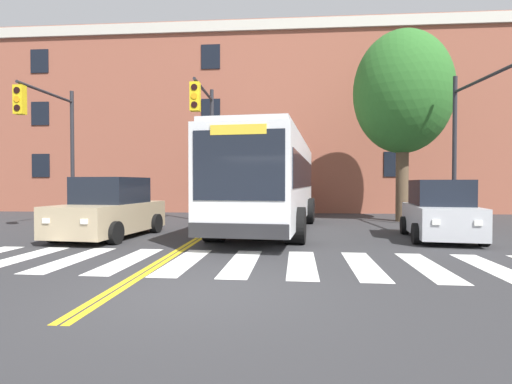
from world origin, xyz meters
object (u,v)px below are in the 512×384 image
(city_bus, at_px, (271,180))
(traffic_light_far_corner, at_px, (53,131))
(car_silver_far_lane, at_px, (440,212))
(car_red_behind_bus, at_px, (259,195))
(car_tan_near_lane, at_px, (110,210))
(traffic_light_near_corner, at_px, (481,120))
(traffic_light_overhead, at_px, (206,129))
(street_tree_curbside_large, at_px, (403,93))

(city_bus, xyz_separation_m, traffic_light_far_corner, (-8.63, 0.25, 1.97))
(car_silver_far_lane, height_order, car_red_behind_bus, car_red_behind_bus)
(city_bus, bearing_deg, car_tan_near_lane, -153.47)
(car_red_behind_bus, xyz_separation_m, traffic_light_far_corner, (-7.62, -7.85, 2.78))
(car_silver_far_lane, bearing_deg, car_red_behind_bus, 121.49)
(traffic_light_near_corner, distance_m, traffic_light_overhead, 9.91)
(car_silver_far_lane, bearing_deg, city_bus, 157.51)
(car_silver_far_lane, bearing_deg, street_tree_curbside_large, 85.29)
(traffic_light_far_corner, bearing_deg, car_tan_near_lane, -37.62)
(city_bus, bearing_deg, traffic_light_near_corner, -6.09)
(city_bus, bearing_deg, car_silver_far_lane, -22.49)
(traffic_light_far_corner, bearing_deg, traffic_light_near_corner, -3.68)
(city_bus, height_order, traffic_light_far_corner, traffic_light_far_corner)
(city_bus, relative_size, car_silver_far_lane, 2.85)
(city_bus, bearing_deg, street_tree_curbside_large, 32.43)
(traffic_light_far_corner, height_order, street_tree_curbside_large, street_tree_curbside_large)
(city_bus, xyz_separation_m, car_red_behind_bus, (-1.02, 8.10, -0.81))
(traffic_light_overhead, bearing_deg, car_silver_far_lane, -21.30)
(car_tan_near_lane, xyz_separation_m, traffic_light_far_corner, (-3.59, 2.77, 2.94))
(car_tan_near_lane, height_order, traffic_light_near_corner, traffic_light_near_corner)
(car_silver_far_lane, height_order, traffic_light_near_corner, traffic_light_near_corner)
(traffic_light_overhead, bearing_deg, car_tan_near_lane, -124.99)
(car_red_behind_bus, distance_m, traffic_light_far_corner, 11.29)
(street_tree_curbside_large, bearing_deg, car_silver_far_lane, -94.71)
(city_bus, bearing_deg, car_red_behind_bus, 97.16)
(car_red_behind_bus, height_order, traffic_light_overhead, traffic_light_overhead)
(city_bus, height_order, car_silver_far_lane, city_bus)
(traffic_light_near_corner, bearing_deg, city_bus, 173.91)
(city_bus, xyz_separation_m, car_silver_far_lane, (5.29, -2.19, -0.99))
(street_tree_curbside_large, bearing_deg, traffic_light_near_corner, -73.01)
(traffic_light_far_corner, bearing_deg, car_red_behind_bus, 45.86)
(traffic_light_overhead, bearing_deg, street_tree_curbside_large, 18.17)
(traffic_light_near_corner, xyz_separation_m, street_tree_curbside_large, (-1.35, 4.43, 1.91))
(car_tan_near_lane, bearing_deg, car_silver_far_lane, 1.82)
(car_tan_near_lane, xyz_separation_m, traffic_light_near_corner, (12.16, 1.76, 3.02))
(car_red_behind_bus, bearing_deg, city_bus, -82.84)
(traffic_light_near_corner, height_order, street_tree_curbside_large, street_tree_curbside_large)
(car_tan_near_lane, xyz_separation_m, street_tree_curbside_large, (10.81, 6.18, 4.93))
(traffic_light_near_corner, height_order, traffic_light_overhead, traffic_light_near_corner)
(city_bus, distance_m, traffic_light_far_corner, 8.86)
(car_silver_far_lane, xyz_separation_m, traffic_light_near_corner, (1.84, 1.43, 3.04))
(city_bus, relative_size, traffic_light_far_corner, 1.95)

